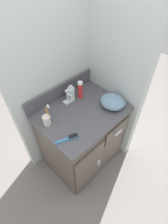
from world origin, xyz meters
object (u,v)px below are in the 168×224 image
at_px(toothbrush_cup, 47,120).
at_px(hand_towel, 113,102).
at_px(soap_dispenser, 71,94).
at_px(hairbrush, 70,138).
at_px(shaving_cream_can, 80,90).

distance_m(toothbrush_cup, hand_towel, 0.60).
height_order(soap_dispenser, hairbrush, soap_dispenser).
distance_m(soap_dispenser, hairbrush, 0.46).
bearing_deg(toothbrush_cup, hairbrush, -81.96).
height_order(toothbrush_cup, soap_dispenser, toothbrush_cup).
xyz_separation_m(soap_dispenser, hairbrush, (-0.31, -0.33, -0.06)).
relative_size(shaving_cream_can, hairbrush, 0.94).
relative_size(toothbrush_cup, shaving_cream_can, 1.16).
xyz_separation_m(soap_dispenser, shaving_cream_can, (0.08, -0.04, 0.02)).
xyz_separation_m(toothbrush_cup, shaving_cream_can, (0.42, 0.05, 0.04)).
height_order(soap_dispenser, hand_towel, soap_dispenser).
bearing_deg(hand_towel, toothbrush_cup, 156.48).
relative_size(soap_dispenser, shaving_cream_can, 0.93).
distance_m(hairbrush, hand_towel, 0.52).
bearing_deg(toothbrush_cup, hand_towel, -23.52).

